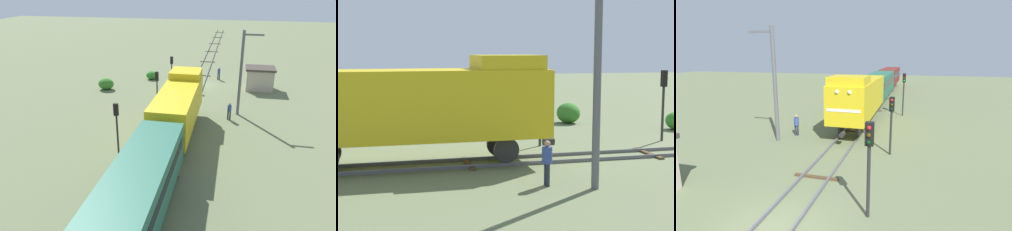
% 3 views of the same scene
% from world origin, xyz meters
% --- Properties ---
extents(ground_plane, '(157.87, 157.87, 0.00)m').
position_xyz_m(ground_plane, '(0.00, 0.00, 0.00)').
color(ground_plane, '#66704C').
extents(railway_track, '(2.40, 105.24, 0.16)m').
position_xyz_m(railway_track, '(0.00, 0.00, 0.07)').
color(railway_track, '#595960').
rests_on(railway_track, ground).
extents(locomotive, '(2.90, 11.60, 4.60)m').
position_xyz_m(locomotive, '(0.00, 15.09, 2.77)').
color(locomotive, gold).
rests_on(locomotive, railway_track).
extents(passenger_car_leading, '(2.84, 14.00, 3.66)m').
position_xyz_m(passenger_car_leading, '(0.00, 28.42, 2.52)').
color(passenger_car_leading, '#26604C').
rests_on(passenger_car_leading, railway_track).
extents(traffic_signal_near, '(0.32, 0.34, 3.89)m').
position_xyz_m(traffic_signal_near, '(3.20, 1.75, 2.71)').
color(traffic_signal_near, '#262628').
rests_on(traffic_signal_near, ground).
extents(traffic_signal_mid, '(0.32, 0.34, 3.76)m').
position_xyz_m(traffic_signal_mid, '(3.40, 8.75, 2.63)').
color(traffic_signal_mid, '#262628').
rests_on(traffic_signal_mid, ground).
extents(traffic_signal_far, '(0.32, 0.34, 4.45)m').
position_xyz_m(traffic_signal_far, '(3.60, 20.36, 3.08)').
color(traffic_signal_far, '#262628').
rests_on(traffic_signal_far, ground).
extents(worker_near_track, '(0.38, 0.38, 1.70)m').
position_xyz_m(worker_near_track, '(-2.40, -2.89, 1.00)').
color(worker_near_track, '#262B38').
rests_on(worker_near_track, ground).
extents(worker_by_signal, '(0.38, 0.38, 1.70)m').
position_xyz_m(worker_by_signal, '(-4.20, 10.98, 1.00)').
color(worker_by_signal, '#262B38').
rests_on(worker_by_signal, ground).
extents(catenary_mast, '(1.94, 0.28, 8.26)m').
position_xyz_m(catenary_mast, '(-5.06, 9.42, 4.38)').
color(catenary_mast, '#595960').
rests_on(catenary_mast, ground).
extents(relay_hut, '(3.50, 2.90, 2.74)m').
position_xyz_m(relay_hut, '(-7.50, 0.39, 1.39)').
color(relay_hut, '#B2A893').
rests_on(relay_hut, ground).
extents(bush_near, '(1.53, 1.25, 1.11)m').
position_xyz_m(bush_near, '(6.52, -1.26, 0.56)').
color(bush_near, '#307A26').
rests_on(bush_near, ground).
extents(bush_mid, '(1.90, 1.56, 1.38)m').
position_xyz_m(bush_mid, '(10.93, 4.26, 0.69)').
color(bush_mid, '#337226').
rests_on(bush_mid, ground).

